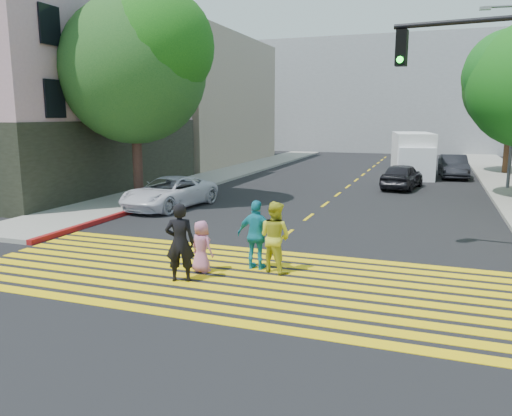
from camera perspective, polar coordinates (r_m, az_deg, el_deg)
The scene contains 18 objects.
ground at distance 11.05m, azimuth -5.35°, elevation -9.85°, with size 120.00×120.00×0.00m, color black.
sidewalk_left at distance 34.13m, azimuth -2.64°, elevation 4.14°, with size 3.00×40.00×0.15m, color gray.
curb_red at distance 19.46m, azimuth -16.35°, elevation -1.06°, with size 0.20×8.00×0.16m, color maroon.
crosswalk at distance 12.14m, azimuth -2.78°, elevation -7.88°, with size 13.40×5.30×0.01m.
lane_line at distance 32.40m, azimuth 11.78°, elevation 3.47°, with size 0.12×34.40×0.01m.
building_left_pink at distance 29.58m, azimuth -24.43°, elevation 11.00°, with size 12.10×14.10×11.00m.
building_left_tan at distance 42.61m, azimuth -9.10°, elevation 11.91°, with size 12.00×16.00×10.00m, color tan.
backdrop_block at distance 57.57m, azimuth 15.71°, elevation 12.25°, with size 30.00×8.00×12.00m, color gray.
tree_left at distance 22.78m, azimuth -13.64°, elevation 15.90°, with size 8.06×7.74×9.04m.
pedestrian_man at distance 11.74m, azimuth -8.69°, elevation -3.92°, with size 0.68×0.45×1.87m, color black.
pedestrian_woman at distance 12.37m, azimuth 2.16°, elevation -3.29°, with size 0.86×0.67×1.77m, color gold.
pedestrian_child at distance 12.42m, azimuth -6.25°, elevation -4.41°, with size 0.64×0.41×1.30m, color #C06B96.
pedestrian_extra at distance 12.53m, azimuth 0.09°, elevation -3.12°, with size 1.04×0.43×1.77m, color teal.
white_sedan at distance 21.33m, azimuth -9.87°, elevation 1.75°, with size 2.16×4.70×1.30m, color silver.
dark_car_near at distance 27.73m, azimuth 16.36°, elevation 3.53°, with size 1.61×4.01×1.37m, color black.
silver_car at distance 39.56m, azimuth 18.05°, elevation 5.37°, with size 1.87×4.59×1.33m, color gray.
dark_car_parked at distance 33.72m, azimuth 21.62°, elevation 4.44°, with size 1.52×4.35×1.43m, color black.
white_van at distance 33.49m, azimuth 17.45°, elevation 5.69°, with size 3.01×6.14×2.78m.
Camera 1 is at (4.45, -9.36, 3.83)m, focal length 35.00 mm.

